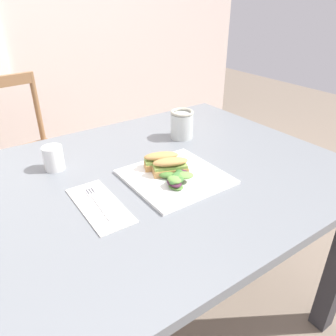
% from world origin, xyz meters
% --- Properties ---
extents(dining_table, '(1.40, 0.98, 0.74)m').
position_xyz_m(dining_table, '(0.13, 0.15, 0.63)').
color(dining_table, slate).
rests_on(dining_table, ground).
extents(chair_wooden_far, '(0.44, 0.44, 0.87)m').
position_xyz_m(chair_wooden_far, '(-0.04, 1.19, 0.45)').
color(chair_wooden_far, '#8E6642').
rests_on(chair_wooden_far, ground).
extents(plate_lunch, '(0.29, 0.29, 0.01)m').
position_xyz_m(plate_lunch, '(0.22, 0.09, 0.74)').
color(plate_lunch, white).
rests_on(plate_lunch, dining_table).
extents(sandwich_half_front, '(0.12, 0.09, 0.06)m').
position_xyz_m(sandwich_half_front, '(0.22, 0.11, 0.78)').
color(sandwich_half_front, tan).
rests_on(sandwich_half_front, plate_lunch).
extents(sandwich_half_back, '(0.12, 0.09, 0.06)m').
position_xyz_m(sandwich_half_back, '(0.22, 0.16, 0.78)').
color(sandwich_half_back, tan).
rests_on(sandwich_half_back, plate_lunch).
extents(salad_mixed_greens, '(0.11, 0.13, 0.03)m').
position_xyz_m(salad_mixed_greens, '(0.20, 0.05, 0.77)').
color(salad_mixed_greens, '#518438').
rests_on(salad_mixed_greens, plate_lunch).
extents(napkin_folded, '(0.11, 0.26, 0.00)m').
position_xyz_m(napkin_folded, '(-0.04, 0.09, 0.74)').
color(napkin_folded, silver).
rests_on(napkin_folded, dining_table).
extents(fork_on_napkin, '(0.03, 0.19, 0.00)m').
position_xyz_m(fork_on_napkin, '(-0.04, 0.10, 0.75)').
color(fork_on_napkin, silver).
rests_on(fork_on_napkin, napkin_folded).
extents(mason_jar_iced_tea, '(0.09, 0.09, 0.11)m').
position_xyz_m(mason_jar_iced_tea, '(0.44, 0.34, 0.79)').
color(mason_jar_iced_tea, '#995623').
rests_on(mason_jar_iced_tea, dining_table).
extents(cup_extra_side, '(0.07, 0.07, 0.08)m').
position_xyz_m(cup_extra_side, '(-0.07, 0.37, 0.78)').
color(cup_extra_side, white).
rests_on(cup_extra_side, dining_table).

